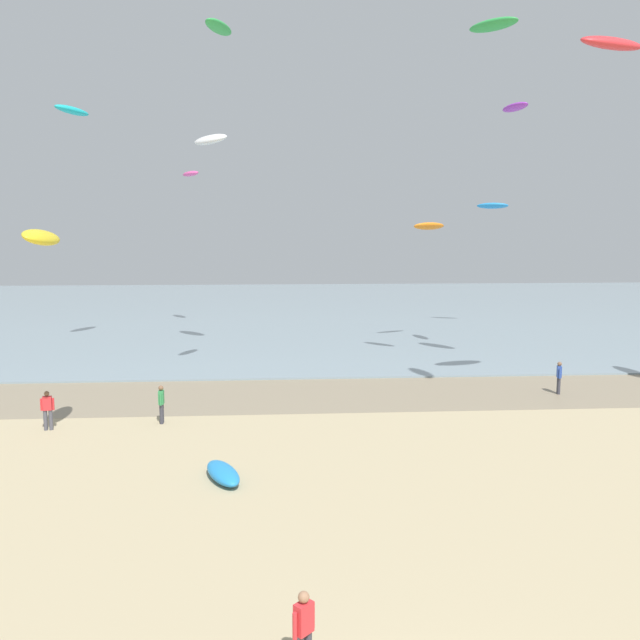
{
  "coord_description": "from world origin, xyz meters",
  "views": [
    {
      "loc": [
        -2.58,
        -8.48,
        8.34
      ],
      "look_at": [
        -1.17,
        12.61,
        5.52
      ],
      "focal_mm": 36.32,
      "sensor_mm": 36.0,
      "label": 1
    }
  ],
  "objects_px": {
    "kite_aloft_6": "(515,107)",
    "kite_aloft_1": "(429,226)",
    "grounded_kite": "(223,473)",
    "kite_aloft_3": "(72,110)",
    "kite_aloft_9": "(210,140)",
    "person_mid_beach": "(161,403)",
    "person_left_flank": "(304,631)",
    "kite_aloft_7": "(191,174)",
    "person_by_waterline": "(48,409)",
    "person_nearest_camera": "(559,377)",
    "kite_aloft_2": "(41,237)",
    "kite_aloft_5": "(493,25)",
    "kite_aloft_12": "(219,27)",
    "kite_aloft_8": "(612,43)",
    "kite_aloft_4": "(493,206)"
  },
  "relations": [
    {
      "from": "kite_aloft_2",
      "to": "kite_aloft_5",
      "type": "bearing_deg",
      "value": -62.57
    },
    {
      "from": "grounded_kite",
      "to": "kite_aloft_7",
      "type": "height_order",
      "value": "kite_aloft_7"
    },
    {
      "from": "kite_aloft_6",
      "to": "kite_aloft_12",
      "type": "bearing_deg",
      "value": -79.56
    },
    {
      "from": "grounded_kite",
      "to": "kite_aloft_3",
      "type": "bearing_deg",
      "value": 3.47
    },
    {
      "from": "person_mid_beach",
      "to": "kite_aloft_7",
      "type": "xyz_separation_m",
      "value": [
        -2.07,
        28.22,
        12.47
      ]
    },
    {
      "from": "person_nearest_camera",
      "to": "kite_aloft_2",
      "type": "bearing_deg",
      "value": -161.24
    },
    {
      "from": "kite_aloft_7",
      "to": "kite_aloft_9",
      "type": "relative_size",
      "value": 0.79
    },
    {
      "from": "kite_aloft_2",
      "to": "kite_aloft_5",
      "type": "relative_size",
      "value": 1.08
    },
    {
      "from": "person_nearest_camera",
      "to": "kite_aloft_3",
      "type": "bearing_deg",
      "value": 154.28
    },
    {
      "from": "kite_aloft_2",
      "to": "kite_aloft_3",
      "type": "xyz_separation_m",
      "value": [
        -5.1,
        21.56,
        8.36
      ]
    },
    {
      "from": "grounded_kite",
      "to": "kite_aloft_2",
      "type": "height_order",
      "value": "kite_aloft_2"
    },
    {
      "from": "kite_aloft_2",
      "to": "kite_aloft_5",
      "type": "height_order",
      "value": "kite_aloft_5"
    },
    {
      "from": "kite_aloft_3",
      "to": "kite_aloft_4",
      "type": "bearing_deg",
      "value": 128.5
    },
    {
      "from": "person_by_waterline",
      "to": "kite_aloft_6",
      "type": "relative_size",
      "value": 0.68
    },
    {
      "from": "person_mid_beach",
      "to": "person_by_waterline",
      "type": "relative_size",
      "value": 1.0
    },
    {
      "from": "person_by_waterline",
      "to": "person_nearest_camera",
      "type": "bearing_deg",
      "value": 10.85
    },
    {
      "from": "kite_aloft_7",
      "to": "person_by_waterline",
      "type": "bearing_deg",
      "value": -35.63
    },
    {
      "from": "kite_aloft_4",
      "to": "kite_aloft_8",
      "type": "distance_m",
      "value": 27.26
    },
    {
      "from": "kite_aloft_3",
      "to": "kite_aloft_2",
      "type": "bearing_deg",
      "value": 35.54
    },
    {
      "from": "person_nearest_camera",
      "to": "person_left_flank",
      "type": "bearing_deg",
      "value": -124.23
    },
    {
      "from": "person_by_waterline",
      "to": "kite_aloft_8",
      "type": "xyz_separation_m",
      "value": [
        24.67,
        1.42,
        15.76
      ]
    },
    {
      "from": "person_nearest_camera",
      "to": "kite_aloft_4",
      "type": "xyz_separation_m",
      "value": [
        3.88,
        23.07,
        9.83
      ]
    },
    {
      "from": "person_by_waterline",
      "to": "kite_aloft_3",
      "type": "distance_m",
      "value": 24.43
    },
    {
      "from": "person_nearest_camera",
      "to": "grounded_kite",
      "type": "distance_m",
      "value": 19.88
    },
    {
      "from": "person_mid_beach",
      "to": "person_left_flank",
      "type": "relative_size",
      "value": 1.0
    },
    {
      "from": "person_nearest_camera",
      "to": "kite_aloft_7",
      "type": "height_order",
      "value": "kite_aloft_7"
    },
    {
      "from": "kite_aloft_6",
      "to": "kite_aloft_8",
      "type": "height_order",
      "value": "kite_aloft_8"
    },
    {
      "from": "person_left_flank",
      "to": "kite_aloft_9",
      "type": "distance_m",
      "value": 36.01
    },
    {
      "from": "person_mid_beach",
      "to": "person_by_waterline",
      "type": "distance_m",
      "value": 4.72
    },
    {
      "from": "person_mid_beach",
      "to": "kite_aloft_7",
      "type": "bearing_deg",
      "value": 94.2
    },
    {
      "from": "kite_aloft_7",
      "to": "kite_aloft_12",
      "type": "distance_m",
      "value": 24.43
    },
    {
      "from": "person_nearest_camera",
      "to": "kite_aloft_1",
      "type": "relative_size",
      "value": 0.63
    },
    {
      "from": "person_mid_beach",
      "to": "kite_aloft_5",
      "type": "distance_m",
      "value": 25.46
    },
    {
      "from": "person_mid_beach",
      "to": "person_nearest_camera",
      "type": "bearing_deg",
      "value": 11.39
    },
    {
      "from": "person_mid_beach",
      "to": "kite_aloft_2",
      "type": "relative_size",
      "value": 0.57
    },
    {
      "from": "kite_aloft_7",
      "to": "person_left_flank",
      "type": "bearing_deg",
      "value": -20.86
    },
    {
      "from": "person_by_waterline",
      "to": "kite_aloft_7",
      "type": "xyz_separation_m",
      "value": [
        2.6,
        28.92,
        12.47
      ]
    },
    {
      "from": "kite_aloft_3",
      "to": "kite_aloft_9",
      "type": "height_order",
      "value": "kite_aloft_3"
    },
    {
      "from": "kite_aloft_1",
      "to": "kite_aloft_3",
      "type": "height_order",
      "value": "kite_aloft_3"
    },
    {
      "from": "grounded_kite",
      "to": "kite_aloft_8",
      "type": "xyz_separation_m",
      "value": [
        16.74,
        7.63,
        16.44
      ]
    },
    {
      "from": "kite_aloft_1",
      "to": "kite_aloft_5",
      "type": "xyz_separation_m",
      "value": [
        0.08,
        -13.05,
        10.23
      ]
    },
    {
      "from": "person_mid_beach",
      "to": "kite_aloft_3",
      "type": "distance_m",
      "value": 25.08
    },
    {
      "from": "kite_aloft_6",
      "to": "kite_aloft_8",
      "type": "xyz_separation_m",
      "value": [
        0.2,
        -11.06,
        0.65
      ]
    },
    {
      "from": "kite_aloft_9",
      "to": "person_left_flank",
      "type": "bearing_deg",
      "value": -33.47
    },
    {
      "from": "person_left_flank",
      "to": "kite_aloft_6",
      "type": "height_order",
      "value": "kite_aloft_6"
    },
    {
      "from": "kite_aloft_4",
      "to": "person_left_flank",
      "type": "bearing_deg",
      "value": 90.38
    },
    {
      "from": "person_by_waterline",
      "to": "kite_aloft_1",
      "type": "height_order",
      "value": "kite_aloft_1"
    },
    {
      "from": "kite_aloft_2",
      "to": "kite_aloft_8",
      "type": "height_order",
      "value": "kite_aloft_8"
    },
    {
      "from": "kite_aloft_9",
      "to": "kite_aloft_6",
      "type": "bearing_deg",
      "value": 35.65
    },
    {
      "from": "kite_aloft_6",
      "to": "kite_aloft_1",
      "type": "bearing_deg",
      "value": -168.48
    }
  ]
}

